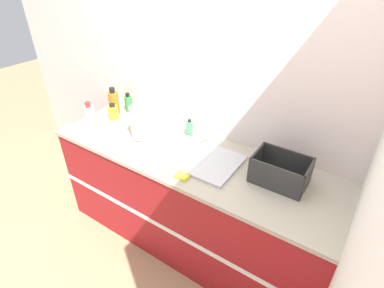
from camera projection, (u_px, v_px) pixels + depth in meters
The scene contains 13 objects.
ground_plane at pixel (167, 265), 2.41m from camera, with size 12.00×12.00×0.00m, color tan.
wall_back at pixel (218, 85), 2.20m from camera, with size 4.57×0.06×2.60m.
wall_right at pixel (384, 158), 1.42m from camera, with size 0.06×2.67×2.60m.
counter_cabinet at pixel (190, 200), 2.40m from camera, with size 2.20×0.69×0.89m.
sink at pixel (201, 158), 2.10m from camera, with size 0.54×0.40×0.22m.
paper_towel_roll at pixel (139, 123), 2.28m from camera, with size 0.13×0.13×0.27m.
dish_rack at pixel (280, 173), 1.87m from camera, with size 0.34×0.23×0.18m.
bottle_amber at pixel (114, 102), 2.66m from camera, with size 0.09×0.09×0.25m.
bottle_green at pixel (128, 103), 2.71m from camera, with size 0.06×0.06×0.17m.
bottle_white_spray at pixel (90, 117), 2.42m from camera, with size 0.08×0.08×0.24m.
bottle_yellow at pixel (113, 112), 2.59m from camera, with size 0.08×0.08×0.14m.
soap_dispenser at pixel (190, 128), 2.35m from camera, with size 0.06×0.06×0.14m.
sponge at pixel (182, 176), 1.93m from camera, with size 0.09×0.06×0.02m.
Camera 1 is at (1.01, -1.14, 2.12)m, focal length 28.00 mm.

